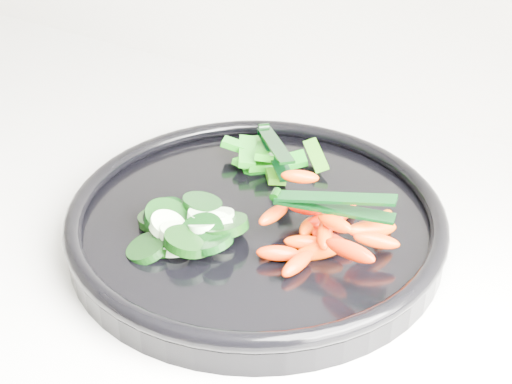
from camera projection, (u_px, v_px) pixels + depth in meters
The scene contains 6 objects.
veggie_tray at pixel (256, 221), 0.71m from camera, with size 0.41×0.41×0.04m.
cucumber_pile at pixel (183, 225), 0.68m from camera, with size 0.13×0.13×0.04m.
carrot_pile at pixel (329, 230), 0.66m from camera, with size 0.14×0.15×0.05m.
pepper_pile at pixel (266, 158), 0.79m from camera, with size 0.13×0.09×0.04m.
tong_carrot at pixel (330, 203), 0.64m from camera, with size 0.11×0.04×0.02m.
tong_pepper at pixel (274, 148), 0.77m from camera, with size 0.09×0.09×0.02m.
Camera 1 is at (0.96, 1.19, 1.36)m, focal length 50.00 mm.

